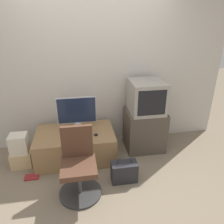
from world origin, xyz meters
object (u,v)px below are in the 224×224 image
keyboard (81,136)px  mouse (96,135)px  cardboard_box_lower (22,158)px  crt_tv (146,97)px  book (32,177)px  office_chair (79,168)px  handbag (124,172)px  main_monitor (77,113)px

keyboard → mouse: size_ratio=5.34×
keyboard → cardboard_box_lower: bearing=177.6°
crt_tv → book: size_ratio=2.77×
keyboard → office_chair: office_chair is taller
mouse → cardboard_box_lower: (-1.11, 0.06, -0.34)m
keyboard → handbag: (0.55, -0.53, -0.30)m
main_monitor → crt_tv: bearing=-1.1°
crt_tv → office_chair: (-1.10, -0.85, -0.55)m
office_chair → keyboard: bearing=85.5°
keyboard → book: size_ratio=1.66×
main_monitor → office_chair: (-0.02, -0.87, -0.34)m
mouse → book: size_ratio=0.31×
book → mouse: bearing=15.3°
keyboard → book: (-0.71, -0.28, -0.44)m
mouse → book: mouse is taller
keyboard → book: keyboard is taller
office_chair → cardboard_box_lower: size_ratio=2.93×
crt_tv → book: bearing=-164.3°
handbag → book: bearing=168.6°
main_monitor → office_chair: main_monitor is taller
keyboard → crt_tv: (1.05, 0.22, 0.47)m
crt_tv → cardboard_box_lower: bearing=-174.6°
keyboard → cardboard_box_lower: keyboard is taller
main_monitor → cardboard_box_lower: size_ratio=1.99×
keyboard → handbag: keyboard is taller
main_monitor → keyboard: main_monitor is taller
office_chair → main_monitor: bearing=88.9°
office_chair → handbag: bearing=9.3°
cardboard_box_lower → book: size_ratio=1.55×
keyboard → crt_tv: size_ratio=0.60×
mouse → handbag: (0.32, -0.51, -0.31)m
office_chair → book: 0.83m
keyboard → mouse: bearing=-4.9°
main_monitor → handbag: size_ratio=1.49×
mouse → crt_tv: crt_tv is taller
cardboard_box_lower → handbag: handbag is taller
cardboard_box_lower → book: 0.37m
cardboard_box_lower → handbag: 1.54m
keyboard → handbag: 0.82m
main_monitor → mouse: bearing=-45.5°
keyboard → crt_tv: crt_tv is taller
crt_tv → main_monitor: bearing=178.9°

